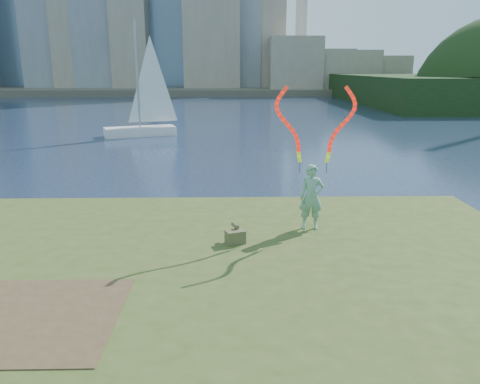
{
  "coord_description": "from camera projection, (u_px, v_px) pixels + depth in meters",
  "views": [
    {
      "loc": [
        1.4,
        -10.71,
        5.09
      ],
      "look_at": [
        1.66,
        1.0,
        1.97
      ],
      "focal_mm": 35.0,
      "sensor_mm": 36.0,
      "label": 1
    }
  ],
  "objects": [
    {
      "name": "woman_with_ribbons",
      "position": [
        312.0,
        179.0,
        12.55
      ],
      "size": [
        2.11,
        0.47,
        4.15
      ],
      "rotation": [
        0.0,
        0.0,
        -0.07
      ],
      "color": "#186B3F",
      "rests_on": "grassy_knoll"
    },
    {
      "name": "far_shore",
      "position": [
        223.0,
        89.0,
        103.24
      ],
      "size": [
        320.0,
        40.0,
        1.2
      ],
      "primitive_type": "cube",
      "color": "#4F4A3A",
      "rests_on": "ground"
    },
    {
      "name": "sailboat",
      "position": [
        143.0,
        117.0,
        35.78
      ],
      "size": [
        5.59,
        3.44,
        8.55
      ],
      "rotation": [
        0.0,
        0.0,
        0.35
      ],
      "color": "silver",
      "rests_on": "ground"
    },
    {
      "name": "ground",
      "position": [
        174.0,
        279.0,
        11.62
      ],
      "size": [
        320.0,
        320.0,
        0.0
      ],
      "primitive_type": "plane",
      "color": "#18243D",
      "rests_on": "ground"
    },
    {
      "name": "canvas_bag",
      "position": [
        235.0,
        236.0,
        11.77
      ],
      "size": [
        0.55,
        0.62,
        0.45
      ],
      "rotation": [
        0.0,
        0.0,
        0.36
      ],
      "color": "#4C4A2A",
      "rests_on": "grassy_knoll"
    },
    {
      "name": "dirt_patch",
      "position": [
        28.0,
        317.0,
        8.27
      ],
      "size": [
        3.2,
        3.0,
        0.02
      ],
      "primitive_type": "cube",
      "color": "#47331E",
      "rests_on": "grassy_knoll"
    },
    {
      "name": "grassy_knoll",
      "position": [
        161.0,
        314.0,
        9.32
      ],
      "size": [
        20.0,
        18.0,
        0.8
      ],
      "color": "#384819",
      "rests_on": "ground"
    }
  ]
}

